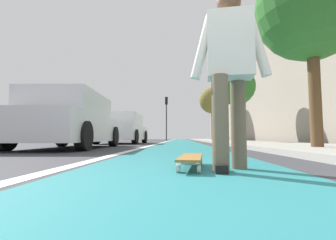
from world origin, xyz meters
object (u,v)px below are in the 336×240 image
object	(u,v)px
parked_car_mid	(123,129)
traffic_light	(166,111)
skater_person	(229,65)
skateboard	(191,158)
parked_car_near	(71,122)
street_tree_near	(311,7)
street_tree_mid	(236,87)
street_tree_far	(213,101)

from	to	relation	value
parked_car_mid	traffic_light	size ratio (longest dim) A/B	0.90
skater_person	skateboard	bearing A→B (deg)	66.74
parked_car_near	parked_car_mid	distance (m)	5.57
street_tree_near	street_tree_mid	distance (m)	7.12
parked_car_mid	traffic_light	bearing A→B (deg)	-6.26
skater_person	street_tree_near	size ratio (longest dim) A/B	0.38
street_tree_mid	street_tree_near	bearing A→B (deg)	180.00
skater_person	street_tree_far	xyz separation A→B (m)	(18.98, -2.39, 2.62)
skateboard	street_tree_mid	distance (m)	10.70
parked_car_near	traffic_light	bearing A→B (deg)	-4.69
street_tree_far	street_tree_mid	bearing A→B (deg)	180.00
parked_car_near	street_tree_far	world-z (taller)	street_tree_far
parked_car_near	street_tree_far	size ratio (longest dim) A/B	0.96
traffic_light	parked_car_near	bearing A→B (deg)	175.31
street_tree_far	traffic_light	bearing A→B (deg)	47.16
traffic_light	street_tree_mid	world-z (taller)	traffic_light
street_tree_mid	skater_person	bearing A→B (deg)	166.71
parked_car_near	street_tree_mid	bearing A→B (deg)	-45.28
skateboard	street_tree_near	bearing A→B (deg)	-43.84
parked_car_near	street_tree_mid	world-z (taller)	street_tree_mid
skateboard	street_tree_near	distance (m)	4.97
skateboard	skater_person	distance (m)	0.92
skater_person	traffic_light	bearing A→B (deg)	4.85
parked_car_near	parked_car_mid	size ratio (longest dim) A/B	1.10
street_tree_far	skateboard	bearing A→B (deg)	171.74
traffic_light	street_tree_far	distance (m)	5.93
street_tree_mid	skateboard	bearing A→B (deg)	164.65
parked_car_mid	traffic_light	distance (m)	13.43
parked_car_near	street_tree_mid	size ratio (longest dim) A/B	1.18
traffic_light	skater_person	bearing A→B (deg)	-175.15
parked_car_near	street_tree_near	world-z (taller)	street_tree_near
skateboard	traffic_light	distance (m)	23.11
traffic_light	street_tree_near	size ratio (longest dim) A/B	1.08
skateboard	parked_car_mid	world-z (taller)	parked_car_mid
traffic_light	street_tree_near	bearing A→B (deg)	-167.76
traffic_light	street_tree_mid	size ratio (longest dim) A/B	1.18
street_tree_near	traffic_light	bearing A→B (deg)	12.24
parked_car_near	street_tree_mid	distance (m)	8.54
skateboard	parked_car_near	xyz separation A→B (m)	(4.15, 3.14, 0.63)
street_tree_mid	street_tree_far	bearing A→B (deg)	0.00
parked_car_mid	street_tree_near	distance (m)	9.29
street_tree_near	street_tree_far	distance (m)	15.99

